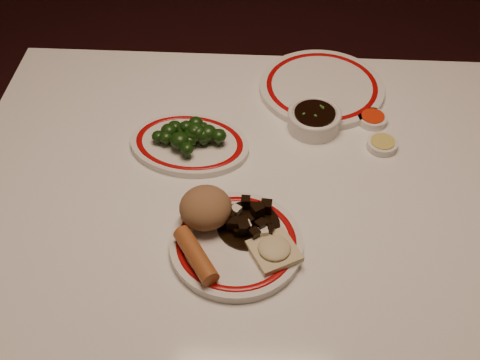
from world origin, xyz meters
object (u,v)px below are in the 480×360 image
at_px(dining_table, 259,217).
at_px(spring_roll, 196,255).
at_px(main_plate, 236,244).
at_px(broccoli_pile, 191,134).
at_px(fried_wonton, 274,250).
at_px(stirfry_heap, 246,222).
at_px(broccoli_plate, 190,144).
at_px(soy_bowl, 314,120).
at_px(rice_mound, 206,208).

xyz_separation_m(dining_table, spring_roll, (-0.10, -0.20, 0.13)).
distance_m(main_plate, spring_roll, 0.08).
distance_m(dining_table, broccoli_pile, 0.22).
relative_size(main_plate, fried_wonton, 2.87).
distance_m(fried_wonton, stirfry_heap, 0.08).
xyz_separation_m(spring_roll, fried_wonton, (0.13, 0.02, -0.01)).
bearing_deg(stirfry_heap, spring_roll, -134.88).
height_order(dining_table, stirfry_heap, stirfry_heap).
height_order(fried_wonton, broccoli_plate, fried_wonton).
bearing_deg(broccoli_plate, stirfry_heap, -59.67).
bearing_deg(dining_table, soy_bowl, 59.15).
bearing_deg(rice_mound, broccoli_plate, 104.75).
bearing_deg(dining_table, broccoli_plate, 144.80).
bearing_deg(fried_wonton, dining_table, 99.83).
xyz_separation_m(dining_table, main_plate, (-0.04, -0.15, 0.10)).
xyz_separation_m(fried_wonton, soy_bowl, (0.08, 0.36, -0.01)).
bearing_deg(rice_mound, broccoli_pile, 103.80).
relative_size(main_plate, spring_roll, 2.55).
relative_size(main_plate, stirfry_heap, 2.53).
height_order(rice_mound, broccoli_plate, rice_mound).
height_order(rice_mound, broccoli_pile, rice_mound).
relative_size(stirfry_heap, soy_bowl, 1.04).
bearing_deg(fried_wonton, broccoli_plate, 122.79).
bearing_deg(spring_roll, main_plate, 3.24).
bearing_deg(dining_table, rice_mound, -131.90).
distance_m(fried_wonton, soy_bowl, 0.37).
bearing_deg(broccoli_plate, broccoli_pile, -35.10).
distance_m(stirfry_heap, broccoli_plate, 0.26).
height_order(rice_mound, spring_roll, rice_mound).
bearing_deg(broccoli_plate, soy_bowl, 16.69).
xyz_separation_m(main_plate, broccoli_pile, (-0.11, 0.25, 0.03)).
bearing_deg(stirfry_heap, broccoli_pile, 119.81).
height_order(dining_table, soy_bowl, soy_bowl).
relative_size(main_plate, rice_mound, 3.14).
relative_size(dining_table, main_plate, 4.03).
height_order(main_plate, broccoli_pile, broccoli_pile).
relative_size(spring_roll, stirfry_heap, 0.99).
bearing_deg(broccoli_pile, broccoli_plate, 144.90).
distance_m(dining_table, soy_bowl, 0.24).
bearing_deg(spring_roll, broccoli_plate, 66.81).
distance_m(rice_mound, spring_roll, 0.09).
bearing_deg(dining_table, fried_wonton, -80.17).
distance_m(main_plate, rice_mound, 0.08).
bearing_deg(stirfry_heap, soy_bowl, 66.37).
relative_size(broccoli_pile, soy_bowl, 1.37).
distance_m(spring_roll, stirfry_heap, 0.12).
relative_size(dining_table, stirfry_heap, 10.21).
distance_m(dining_table, fried_wonton, 0.21).
xyz_separation_m(broccoli_plate, soy_bowl, (0.26, 0.08, 0.01)).
relative_size(stirfry_heap, broccoli_pile, 0.76).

